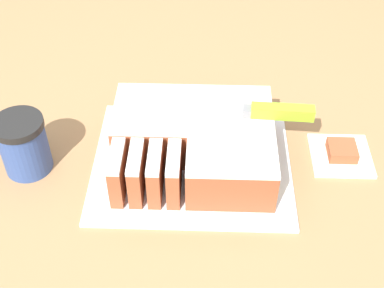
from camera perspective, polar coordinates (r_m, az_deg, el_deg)
countertop at (r=1.39m, az=-1.69°, el=-12.33°), size 1.40×1.10×0.90m
cake_board at (r=0.98m, az=0.00°, el=-1.96°), size 0.36×0.31×0.01m
cake at (r=0.95m, az=0.40°, el=0.22°), size 0.28×0.23×0.09m
knife at (r=0.94m, az=7.53°, el=3.45°), size 0.33×0.04×0.02m
coffee_cup at (r=0.98m, az=-17.53°, el=-0.08°), size 0.09×0.09×0.11m
paper_napkin at (r=1.03m, az=15.57°, el=-1.20°), size 0.11×0.11×0.01m
brownie at (r=1.02m, az=15.71°, el=-0.67°), size 0.05×0.05×0.02m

